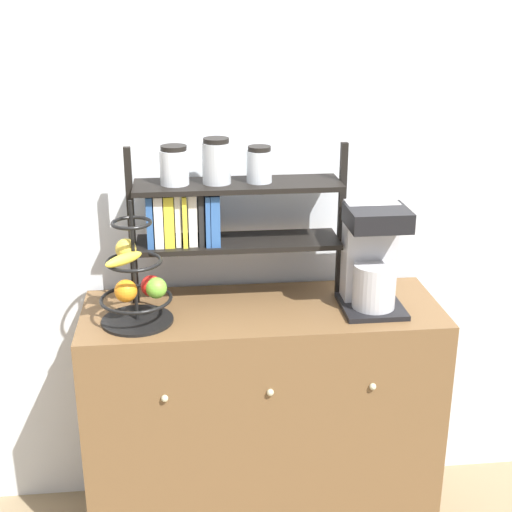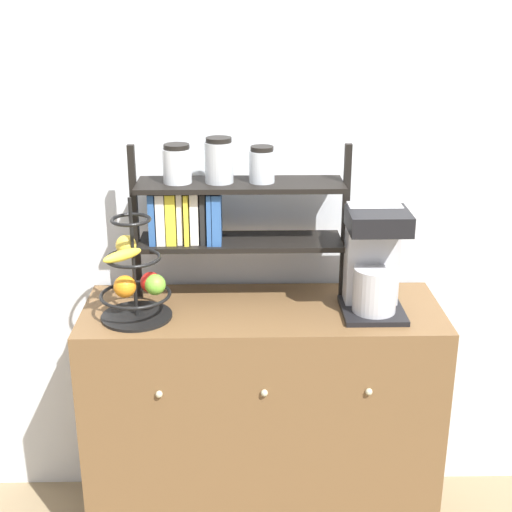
{
  "view_description": "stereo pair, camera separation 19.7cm",
  "coord_description": "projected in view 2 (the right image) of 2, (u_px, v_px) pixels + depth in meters",
  "views": [
    {
      "loc": [
        -0.27,
        -2.06,
        1.96
      ],
      "look_at": [
        -0.02,
        0.23,
        1.12
      ],
      "focal_mm": 50.0,
      "sensor_mm": 36.0,
      "label": 1
    },
    {
      "loc": [
        -0.07,
        -2.07,
        1.96
      ],
      "look_at": [
        -0.02,
        0.23,
        1.12
      ],
      "focal_mm": 50.0,
      "sensor_mm": 36.0,
      "label": 2
    }
  ],
  "objects": [
    {
      "name": "sideboard",
      "position": [
        262.0,
        420.0,
        2.68
      ],
      "size": [
        1.27,
        0.48,
        0.92
      ],
      "color": "brown",
      "rests_on": "ground_plane"
    },
    {
      "name": "wall_back",
      "position": [
        260.0,
        184.0,
        2.65
      ],
      "size": [
        7.0,
        0.05,
        2.6
      ],
      "primitive_type": "cube",
      "color": "silver",
      "rests_on": "ground_plane"
    },
    {
      "name": "shelf_hutch",
      "position": [
        214.0,
        203.0,
        2.49
      ],
      "size": [
        0.77,
        0.2,
        0.59
      ],
      "color": "black",
      "rests_on": "sideboard"
    },
    {
      "name": "fruit_stand",
      "position": [
        136.0,
        280.0,
        2.4
      ],
      "size": [
        0.24,
        0.24,
        0.43
      ],
      "color": "black",
      "rests_on": "sideboard"
    },
    {
      "name": "coffee_maker",
      "position": [
        374.0,
        261.0,
        2.44
      ],
      "size": [
        0.21,
        0.24,
        0.37
      ],
      "color": "black",
      "rests_on": "sideboard"
    }
  ]
}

